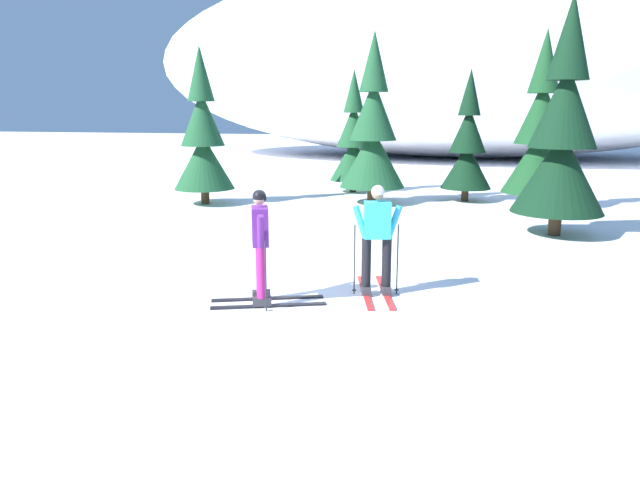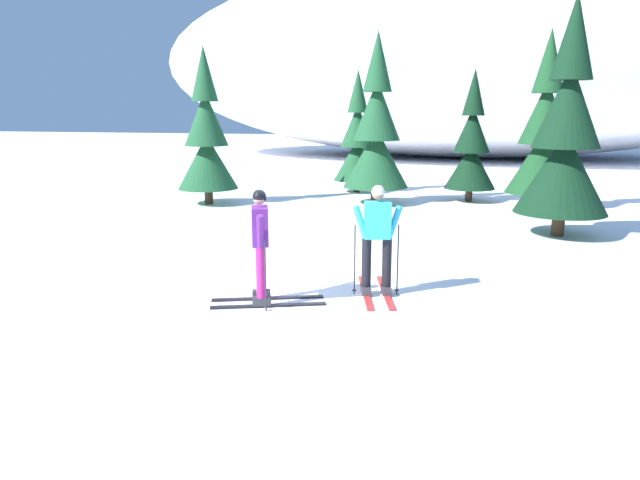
{
  "view_description": "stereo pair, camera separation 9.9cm",
  "coord_description": "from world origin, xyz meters",
  "px_view_note": "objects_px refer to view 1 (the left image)",
  "views": [
    {
      "loc": [
        2.2,
        -9.09,
        2.91
      ],
      "look_at": [
        0.18,
        -0.49,
        0.95
      ],
      "focal_mm": 33.07,
      "sensor_mm": 36.0,
      "label": 1
    },
    {
      "loc": [
        2.29,
        -9.07,
        2.91
      ],
      "look_at": [
        0.18,
        -0.49,
        0.95
      ],
      "focal_mm": 33.07,
      "sensor_mm": 36.0,
      "label": 2
    }
  ],
  "objects_px": {
    "pine_tree_far_left": "(203,139)",
    "pine_tree_far_right": "(562,138)",
    "skier_purple_jacket": "(261,244)",
    "pine_tree_left": "(353,142)",
    "pine_tree_right": "(540,136)",
    "pine_tree_center_left": "(373,133)",
    "pine_tree_center_right": "(467,147)",
    "skier_cyan_jacket": "(377,239)"
  },
  "relations": [
    {
      "from": "pine_tree_far_left",
      "to": "pine_tree_far_right",
      "type": "xyz_separation_m",
      "value": [
        10.01,
        -2.51,
        0.26
      ]
    },
    {
      "from": "skier_purple_jacket",
      "to": "pine_tree_left",
      "type": "xyz_separation_m",
      "value": [
        -0.83,
        12.66,
        0.87
      ]
    },
    {
      "from": "skier_purple_jacket",
      "to": "pine_tree_far_left",
      "type": "height_order",
      "value": "pine_tree_far_left"
    },
    {
      "from": "skier_purple_jacket",
      "to": "pine_tree_left",
      "type": "relative_size",
      "value": 0.42
    },
    {
      "from": "pine_tree_left",
      "to": "skier_purple_jacket",
      "type": "bearing_deg",
      "value": -86.25
    },
    {
      "from": "pine_tree_far_left",
      "to": "pine_tree_far_right",
      "type": "relative_size",
      "value": 0.89
    },
    {
      "from": "pine_tree_left",
      "to": "pine_tree_right",
      "type": "distance_m",
      "value": 6.47
    },
    {
      "from": "pine_tree_far_left",
      "to": "pine_tree_right",
      "type": "distance_m",
      "value": 10.04
    },
    {
      "from": "pine_tree_left",
      "to": "pine_tree_far_right",
      "type": "bearing_deg",
      "value": -46.52
    },
    {
      "from": "pine_tree_far_left",
      "to": "skier_purple_jacket",
      "type": "bearing_deg",
      "value": -61.22
    },
    {
      "from": "pine_tree_center_left",
      "to": "pine_tree_far_right",
      "type": "height_order",
      "value": "pine_tree_far_right"
    },
    {
      "from": "pine_tree_center_right",
      "to": "skier_purple_jacket",
      "type": "bearing_deg",
      "value": -105.18
    },
    {
      "from": "skier_cyan_jacket",
      "to": "pine_tree_far_left",
      "type": "distance_m",
      "value": 10.43
    },
    {
      "from": "skier_cyan_jacket",
      "to": "pine_tree_center_right",
      "type": "bearing_deg",
      "value": 82.17
    },
    {
      "from": "skier_cyan_jacket",
      "to": "pine_tree_right",
      "type": "bearing_deg",
      "value": 69.54
    },
    {
      "from": "pine_tree_center_right",
      "to": "pine_tree_right",
      "type": "bearing_deg",
      "value": -33.71
    },
    {
      "from": "skier_purple_jacket",
      "to": "pine_tree_center_right",
      "type": "relative_size",
      "value": 0.43
    },
    {
      "from": "pine_tree_center_left",
      "to": "pine_tree_right",
      "type": "bearing_deg",
      "value": -1.47
    },
    {
      "from": "pine_tree_center_left",
      "to": "skier_purple_jacket",
      "type": "bearing_deg",
      "value": -91.19
    },
    {
      "from": "skier_purple_jacket",
      "to": "pine_tree_center_right",
      "type": "bearing_deg",
      "value": 74.82
    },
    {
      "from": "pine_tree_left",
      "to": "pine_tree_far_left",
      "type": "bearing_deg",
      "value": -137.06
    },
    {
      "from": "skier_cyan_jacket",
      "to": "pine_tree_center_right",
      "type": "height_order",
      "value": "pine_tree_center_right"
    },
    {
      "from": "pine_tree_far_left",
      "to": "pine_tree_left",
      "type": "bearing_deg",
      "value": 42.94
    },
    {
      "from": "skier_cyan_jacket",
      "to": "pine_tree_center_left",
      "type": "relative_size",
      "value": 0.35
    },
    {
      "from": "skier_cyan_jacket",
      "to": "skier_purple_jacket",
      "type": "height_order",
      "value": "skier_cyan_jacket"
    },
    {
      "from": "skier_purple_jacket",
      "to": "pine_tree_center_left",
      "type": "xyz_separation_m",
      "value": [
        0.21,
        10.19,
        1.27
      ]
    },
    {
      "from": "skier_cyan_jacket",
      "to": "pine_tree_far_right",
      "type": "bearing_deg",
      "value": 57.91
    },
    {
      "from": "pine_tree_center_left",
      "to": "skier_cyan_jacket",
      "type": "bearing_deg",
      "value": -81.34
    },
    {
      "from": "skier_purple_jacket",
      "to": "pine_tree_far_left",
      "type": "bearing_deg",
      "value": 118.78
    },
    {
      "from": "skier_cyan_jacket",
      "to": "pine_tree_center_right",
      "type": "xyz_separation_m",
      "value": [
        1.45,
        10.57,
        0.82
      ]
    },
    {
      "from": "pine_tree_left",
      "to": "pine_tree_center_right",
      "type": "xyz_separation_m",
      "value": [
        3.92,
        -1.27,
        -0.05
      ]
    },
    {
      "from": "skier_cyan_jacket",
      "to": "pine_tree_far_left",
      "type": "xyz_separation_m",
      "value": [
        -6.52,
        8.06,
        1.1
      ]
    },
    {
      "from": "pine_tree_right",
      "to": "pine_tree_far_right",
      "type": "distance_m",
      "value": 3.68
    },
    {
      "from": "pine_tree_far_left",
      "to": "pine_tree_left",
      "type": "xyz_separation_m",
      "value": [
        4.05,
        3.77,
        -0.22
      ]
    },
    {
      "from": "pine_tree_left",
      "to": "pine_tree_far_right",
      "type": "relative_size",
      "value": 0.79
    },
    {
      "from": "pine_tree_far_left",
      "to": "pine_tree_left",
      "type": "distance_m",
      "value": 5.54
    },
    {
      "from": "pine_tree_far_left",
      "to": "pine_tree_center_right",
      "type": "height_order",
      "value": "pine_tree_far_left"
    },
    {
      "from": "skier_cyan_jacket",
      "to": "pine_tree_center_right",
      "type": "distance_m",
      "value": 10.7
    },
    {
      "from": "pine_tree_center_left",
      "to": "pine_tree_far_left",
      "type": "bearing_deg",
      "value": -165.72
    },
    {
      "from": "pine_tree_left",
      "to": "pine_tree_center_right",
      "type": "relative_size",
      "value": 1.03
    },
    {
      "from": "skier_purple_jacket",
      "to": "pine_tree_left",
      "type": "bearing_deg",
      "value": 93.75
    },
    {
      "from": "pine_tree_right",
      "to": "pine_tree_far_right",
      "type": "height_order",
      "value": "pine_tree_far_right"
    }
  ]
}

